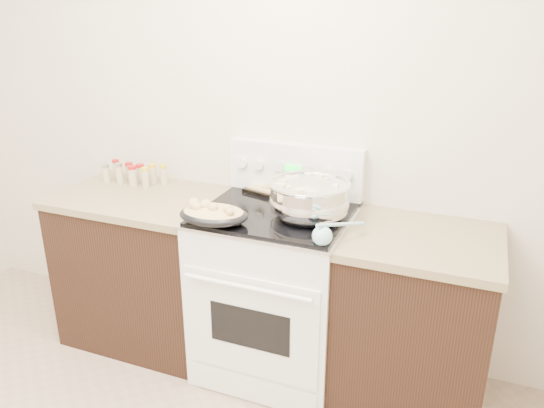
% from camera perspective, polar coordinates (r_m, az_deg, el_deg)
% --- Properties ---
extents(counter_left, '(0.93, 0.67, 0.92)m').
position_cam_1_polar(counter_left, '(3.27, -13.29, -6.54)').
color(counter_left, black).
rests_on(counter_left, ground).
extents(counter_right, '(0.73, 0.67, 0.92)m').
position_cam_1_polar(counter_right, '(2.78, 14.94, -12.06)').
color(counter_right, black).
rests_on(counter_right, ground).
extents(kitchen_range, '(0.78, 0.73, 1.22)m').
position_cam_1_polar(kitchen_range, '(2.90, 0.41, -9.10)').
color(kitchen_range, white).
rests_on(kitchen_range, ground).
extents(mixing_bowl, '(0.44, 0.44, 0.24)m').
position_cam_1_polar(mixing_bowl, '(2.60, 4.01, 0.51)').
color(mixing_bowl, silver).
rests_on(mixing_bowl, kitchen_range).
extents(roasting_pan, '(0.37, 0.28, 0.11)m').
position_cam_1_polar(roasting_pan, '(2.55, -6.38, -1.03)').
color(roasting_pan, black).
rests_on(roasting_pan, kitchen_range).
extents(baking_sheet, '(0.46, 0.37, 0.06)m').
position_cam_1_polar(baking_sheet, '(2.95, 1.36, 1.57)').
color(baking_sheet, black).
rests_on(baking_sheet, kitchen_range).
extents(wooden_spoon, '(0.16, 0.25, 0.04)m').
position_cam_1_polar(wooden_spoon, '(2.70, 2.26, -0.54)').
color(wooden_spoon, tan).
rests_on(wooden_spoon, kitchen_range).
extents(blue_ladle, '(0.19, 0.27, 0.11)m').
position_cam_1_polar(blue_ladle, '(2.35, 5.61, -3.33)').
color(blue_ladle, '#95D3DF').
rests_on(blue_ladle, kitchen_range).
extents(spice_jars, '(0.38, 0.14, 0.12)m').
position_cam_1_polar(spice_jars, '(3.28, -14.59, 3.21)').
color(spice_jars, '#BFB28C').
rests_on(spice_jars, counter_left).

